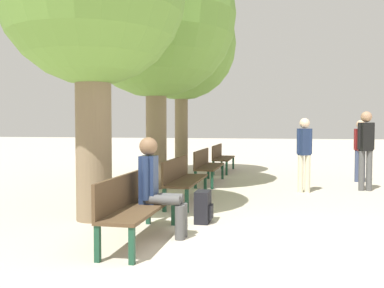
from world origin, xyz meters
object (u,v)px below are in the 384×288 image
object	(u,v)px
tree_row_1	(156,18)
person_seated	(157,185)
bench_row_3	(221,156)
bench_row_2	(206,164)
tree_row_2	(181,46)
pedestrian_far	(366,145)
pedestrian_near	(360,147)
backpack	(203,207)
bench_row_0	(134,202)
pedestrian_mid	(304,150)
bench_row_1	(182,176)

from	to	relation	value
tree_row_1	person_seated	world-z (taller)	tree_row_1
bench_row_3	person_seated	size ratio (longest dim) A/B	1.44
bench_row_2	tree_row_1	distance (m)	3.68
tree_row_2	pedestrian_far	size ratio (longest dim) A/B	3.02
pedestrian_near	backpack	bearing A→B (deg)	-120.63
bench_row_0	bench_row_2	size ratio (longest dim) A/B	1.00
bench_row_0	tree_row_2	size ratio (longest dim) A/B	0.35
pedestrian_mid	pedestrian_far	world-z (taller)	pedestrian_far
bench_row_0	bench_row_1	xyz separation A→B (m)	(0.00, 2.69, 0.00)
backpack	pedestrian_far	xyz separation A→B (m)	(2.98, 3.77, 0.78)
person_seated	pedestrian_far	bearing A→B (deg)	53.83
bench_row_3	pedestrian_mid	bearing A→B (deg)	-57.87
tree_row_2	pedestrian_near	size ratio (longest dim) A/B	3.36
bench_row_1	tree_row_1	distance (m)	3.93
tree_row_1	person_seated	size ratio (longest dim) A/B	4.41
tree_row_1	pedestrian_near	world-z (taller)	tree_row_1
person_seated	tree_row_1	bearing A→B (deg)	106.60
backpack	pedestrian_mid	world-z (taller)	pedestrian_mid
tree_row_2	bench_row_1	bearing A→B (deg)	-76.67
pedestrian_mid	bench_row_0	bearing A→B (deg)	-117.78
person_seated	pedestrian_far	distance (m)	5.82
bench_row_0	tree_row_2	xyz separation A→B (m)	(-1.01, 6.95, 3.23)
bench_row_3	person_seated	distance (m)	7.86
person_seated	backpack	distance (m)	1.12
bench_row_1	tree_row_2	distance (m)	5.44
tree_row_1	person_seated	bearing A→B (deg)	-73.40
tree_row_2	pedestrian_near	world-z (taller)	tree_row_2
tree_row_2	backpack	world-z (taller)	tree_row_2
tree_row_1	pedestrian_mid	xyz separation A→B (m)	(3.32, -0.00, -2.97)
bench_row_2	backpack	distance (m)	4.30
pedestrian_near	bench_row_2	bearing A→B (deg)	-164.61
tree_row_2	pedestrian_near	distance (m)	5.60
bench_row_3	pedestrian_far	distance (m)	4.86
backpack	bench_row_3	bearing A→B (deg)	95.60
bench_row_0	pedestrian_near	distance (m)	7.49
bench_row_1	bench_row_2	bearing A→B (deg)	90.00
bench_row_2	pedestrian_near	distance (m)	3.97
bench_row_0	pedestrian_near	xyz separation A→B (m)	(3.81, 6.43, 0.41)
bench_row_1	pedestrian_mid	distance (m)	2.90
pedestrian_near	pedestrian_far	world-z (taller)	pedestrian_far
backpack	pedestrian_mid	bearing A→B (deg)	63.26
bench_row_3	tree_row_2	size ratio (longest dim) A/B	0.35
bench_row_3	tree_row_1	distance (m)	5.12
bench_row_0	bench_row_1	bearing A→B (deg)	90.00
bench_row_1	pedestrian_mid	size ratio (longest dim) A/B	1.17
bench_row_3	pedestrian_far	world-z (taller)	pedestrian_far
bench_row_1	pedestrian_far	world-z (taller)	pedestrian_far
tree_row_1	tree_row_2	xyz separation A→B (m)	(-0.00, 2.56, -0.17)
bench_row_2	bench_row_3	bearing A→B (deg)	90.00
bench_row_2	pedestrian_far	size ratio (longest dim) A/B	1.07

